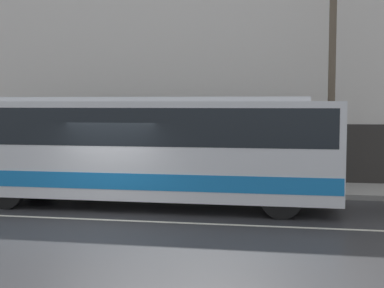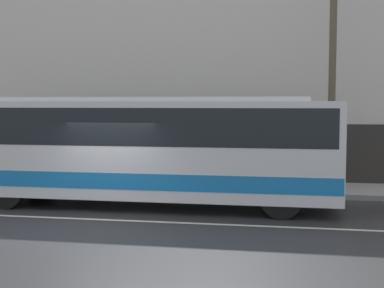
% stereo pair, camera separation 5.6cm
% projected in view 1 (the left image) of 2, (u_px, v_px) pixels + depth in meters
% --- Properties ---
extents(ground_plane, '(60.00, 60.00, 0.00)m').
position_uv_depth(ground_plane, '(102.00, 220.00, 13.89)').
color(ground_plane, '#2D2D30').
extents(sidewalk, '(60.00, 2.63, 0.17)m').
position_uv_depth(sidewalk, '(152.00, 185.00, 19.11)').
color(sidewalk, '#A09E99').
rests_on(sidewalk, ground_plane).
extents(building_facade, '(60.00, 0.35, 9.08)m').
position_uv_depth(building_facade, '(161.00, 67.00, 20.20)').
color(building_facade, silver).
rests_on(building_facade, ground_plane).
extents(lane_stripe, '(54.00, 0.14, 0.01)m').
position_uv_depth(lane_stripe, '(102.00, 220.00, 13.89)').
color(lane_stripe, beige).
rests_on(lane_stripe, ground_plane).
extents(transit_bus, '(11.81, 2.50, 3.20)m').
position_uv_depth(transit_bus, '(134.00, 145.00, 15.67)').
color(transit_bus, silver).
rests_on(transit_bus, ground_plane).
extents(utility_pole_near, '(0.23, 0.23, 8.75)m').
position_uv_depth(utility_pole_near, '(332.00, 56.00, 17.20)').
color(utility_pole_near, brown).
rests_on(utility_pole_near, sidewalk).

